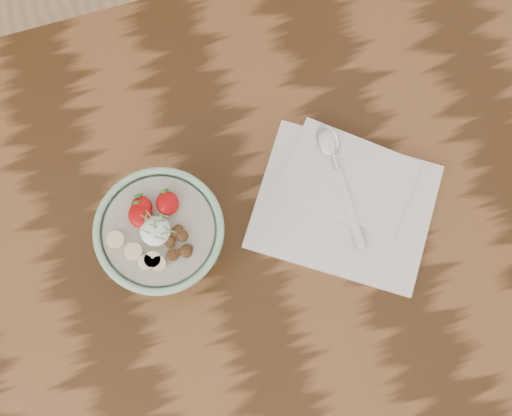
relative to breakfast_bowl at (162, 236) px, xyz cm
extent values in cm
cube|color=#38200E|center=(9.29, -6.31, -7.78)|extent=(160.00, 90.00, 4.00)
cylinder|color=#8EBE98|center=(0.01, -0.02, -5.25)|extent=(7.51, 7.51, 1.07)
torus|color=#8EBE98|center=(0.01, -0.02, 3.52)|extent=(17.08, 17.08, 0.98)
cylinder|color=#BAAD9A|center=(0.01, -0.02, 2.98)|extent=(14.48, 14.48, 0.89)
ellipsoid|color=white|center=(-0.34, -0.21, 4.20)|extent=(4.02, 4.02, 2.21)
ellipsoid|color=#AC0709|center=(-1.24, 3.39, 4.19)|extent=(2.78, 3.06, 1.53)
cone|color=#286623|center=(-1.24, 4.64, 4.49)|extent=(1.40, 1.03, 1.52)
ellipsoid|color=#AC0709|center=(-1.67, 2.36, 4.29)|extent=(3.13, 3.44, 1.72)
cone|color=#286623|center=(-1.67, 3.76, 4.59)|extent=(1.40, 1.03, 1.52)
ellipsoid|color=#AC0709|center=(2.09, 2.91, 4.25)|extent=(2.98, 3.28, 1.64)
cone|color=#286623|center=(2.09, 4.25, 4.55)|extent=(1.40, 1.03, 1.52)
cylinder|color=beige|center=(-3.74, -1.95, 3.83)|extent=(2.30, 2.30, 0.70)
cylinder|color=beige|center=(-1.67, -3.62, 3.83)|extent=(2.16, 2.16, 0.70)
cylinder|color=beige|center=(-5.56, 0.21, 3.83)|extent=(2.31, 2.31, 0.70)
cylinder|color=beige|center=(-1.05, -4.38, 3.83)|extent=(1.94, 1.94, 0.70)
cylinder|color=beige|center=(-2.62, -3.74, 3.83)|extent=(1.94, 1.94, 0.70)
ellipsoid|color=#553119|center=(3.07, -3.45, 3.90)|extent=(1.70, 1.60, 0.90)
ellipsoid|color=#553119|center=(0.94, -3.80, 3.98)|extent=(2.27, 2.27, 0.84)
ellipsoid|color=#553119|center=(1.59, -3.69, 3.87)|extent=(1.54, 1.46, 0.81)
ellipsoid|color=#553119|center=(2.69, -3.84, 4.03)|extent=(2.17, 2.23, 1.31)
ellipsoid|color=#553119|center=(0.96, -2.29, 3.83)|extent=(1.33, 1.33, 0.79)
ellipsoid|color=#553119|center=(1.05, -1.90, 3.94)|extent=(2.15, 2.14, 0.82)
ellipsoid|color=#553119|center=(2.02, -1.04, 3.93)|extent=(1.86, 1.85, 1.00)
ellipsoid|color=#553119|center=(2.76, -1.76, 3.97)|extent=(2.15, 2.18, 0.92)
ellipsoid|color=#553119|center=(2.50, -0.82, 3.91)|extent=(1.54, 1.53, 0.98)
ellipsoid|color=#553119|center=(1.14, -1.81, 3.91)|extent=(1.67, 1.76, 1.08)
cylinder|color=#548A3A|center=(-0.06, 1.11, 5.43)|extent=(0.68, 0.86, 0.21)
cylinder|color=#548A3A|center=(0.88, -1.11, 5.43)|extent=(1.28, 0.22, 0.22)
cylinder|color=#548A3A|center=(-0.96, 1.52, 5.43)|extent=(0.84, 1.27, 0.23)
cylinder|color=#548A3A|center=(1.23, 1.14, 5.43)|extent=(1.08, 0.79, 0.22)
cylinder|color=#548A3A|center=(-0.33, 0.26, 5.43)|extent=(1.02, 0.73, 0.22)
cylinder|color=#548A3A|center=(-1.09, 1.57, 5.43)|extent=(0.96, 1.05, 0.22)
cylinder|color=#548A3A|center=(0.95, 0.93, 5.43)|extent=(0.31, 1.14, 0.22)
cylinder|color=#548A3A|center=(-0.45, 1.79, 5.43)|extent=(0.68, 1.38, 0.23)
cylinder|color=#548A3A|center=(0.78, 0.60, 5.43)|extent=(1.04, 0.34, 0.22)
cylinder|color=#548A3A|center=(1.30, -0.73, 5.43)|extent=(0.88, 1.17, 0.23)
cylinder|color=#548A3A|center=(1.63, -1.05, 5.43)|extent=(1.38, 1.04, 0.23)
cylinder|color=#548A3A|center=(-0.09, 0.27, 5.43)|extent=(0.42, 1.02, 0.21)
cylinder|color=#548A3A|center=(-1.46, -0.20, 5.43)|extent=(1.09, 1.00, 0.23)
cylinder|color=#548A3A|center=(0.03, -1.57, 5.43)|extent=(1.22, 0.92, 0.23)
cube|color=white|center=(25.73, -2.12, -5.31)|extent=(31.41, 30.11, 0.94)
cube|color=white|center=(27.62, 1.66, -4.56)|extent=(21.63, 20.90, 0.57)
cube|color=silver|center=(26.05, -3.17, -4.08)|extent=(1.49, 12.37, 0.38)
cylinder|color=silver|center=(26.24, 4.61, -3.90)|extent=(0.83, 3.24, 0.75)
ellipsoid|color=silver|center=(26.32, 7.70, -3.76)|extent=(3.41, 5.01, 1.02)
camera|label=1|loc=(6.28, -22.93, 93.26)|focal=50.00mm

